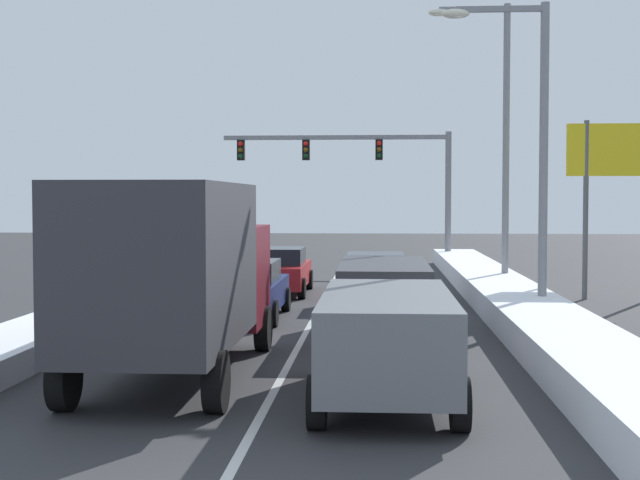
{
  "coord_description": "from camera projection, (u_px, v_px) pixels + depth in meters",
  "views": [
    {
      "loc": [
        1.67,
        -7.13,
        3.11
      ],
      "look_at": [
        -0.18,
        21.74,
        1.79
      ],
      "focal_mm": 51.11,
      "sensor_mm": 36.0,
      "label": 1
    }
  ],
  "objects": [
    {
      "name": "ground_plane",
      "position": [
        307.0,
        331.0,
        21.43
      ],
      "size": [
        120.0,
        120.0,
        0.0
      ],
      "primitive_type": "plane",
      "color": "#333335"
    },
    {
      "name": "lane_stripe_between_right_lane_and_center_lane",
      "position": [
        317.0,
        312.0,
        24.95
      ],
      "size": [
        0.14,
        38.83,
        0.01
      ],
      "primitive_type": "cube",
      "color": "silver",
      "rests_on": "ground"
    },
    {
      "name": "snow_bank_right_shoulder",
      "position": [
        512.0,
        301.0,
        24.59
      ],
      "size": [
        1.91,
        38.83,
        0.67
      ],
      "primitive_type": "cube",
      "color": "white",
      "rests_on": "ground"
    },
    {
      "name": "snow_bank_left_shoulder",
      "position": [
        127.0,
        301.0,
        25.27
      ],
      "size": [
        1.84,
        38.83,
        0.5
      ],
      "primitive_type": "cube",
      "color": "white",
      "rests_on": "ground"
    },
    {
      "name": "suv_gray_right_lane_nearest",
      "position": [
        387.0,
        336.0,
        13.82
      ],
      "size": [
        2.16,
        4.9,
        1.67
      ],
      "color": "slate",
      "rests_on": "ground"
    },
    {
      "name": "suv_charcoal_right_lane_second",
      "position": [
        384.0,
        292.0,
        20.38
      ],
      "size": [
        2.16,
        4.9,
        1.67
      ],
      "color": "#38383D",
      "rests_on": "ground"
    },
    {
      "name": "sedan_black_right_lane_third",
      "position": [
        375.0,
        279.0,
        26.66
      ],
      "size": [
        2.0,
        4.5,
        1.51
      ],
      "color": "black",
      "rests_on": "ground"
    },
    {
      "name": "box_truck_center_lane_nearest",
      "position": [
        176.0,
        269.0,
        15.58
      ],
      "size": [
        2.53,
        7.2,
        3.36
      ],
      "color": "maroon",
      "rests_on": "ground"
    },
    {
      "name": "sedan_navy_center_lane_second",
      "position": [
        245.0,
        289.0,
        23.55
      ],
      "size": [
        2.0,
        4.5,
        1.51
      ],
      "color": "navy",
      "rests_on": "ground"
    },
    {
      "name": "sedan_red_center_lane_third",
      "position": [
        279.0,
        270.0,
        29.69
      ],
      "size": [
        2.0,
        4.5,
        1.51
      ],
      "color": "maroon",
      "rests_on": "ground"
    },
    {
      "name": "traffic_light_gantry",
      "position": [
        368.0,
        164.0,
        42.24
      ],
      "size": [
        10.6,
        0.47,
        6.2
      ],
      "color": "slate",
      "rests_on": "ground"
    },
    {
      "name": "street_lamp_right_near",
      "position": [
        529.0,
        132.0,
        22.62
      ],
      "size": [
        2.66,
        0.36,
        7.95
      ],
      "color": "gray",
      "rests_on": "ground"
    },
    {
      "name": "street_lamp_right_mid",
      "position": [
        496.0,
        124.0,
        29.62
      ],
      "size": [
        2.66,
        0.36,
        9.41
      ],
      "color": "gray",
      "rests_on": "ground"
    },
    {
      "name": "roadside_sign_right",
      "position": [
        619.0,
        169.0,
        27.79
      ],
      "size": [
        3.2,
        0.16,
        5.5
      ],
      "color": "#59595B",
      "rests_on": "ground"
    }
  ]
}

